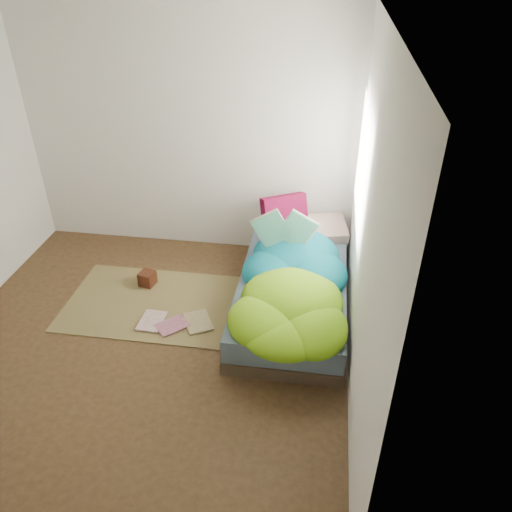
{
  "coord_description": "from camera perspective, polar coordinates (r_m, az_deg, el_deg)",
  "views": [
    {
      "loc": [
        1.43,
        -3.09,
        3.02
      ],
      "look_at": [
        0.86,
        0.75,
        0.52
      ],
      "focal_mm": 35.0,
      "sensor_mm": 36.0,
      "label": 1
    }
  ],
  "objects": [
    {
      "name": "pillow_floral",
      "position": [
        5.29,
        6.82,
        2.97
      ],
      "size": [
        0.7,
        0.52,
        0.14
      ],
      "primitive_type": "cube",
      "rotation": [
        0.0,
        0.0,
        0.22
      ],
      "color": "silver",
      "rests_on": "bed"
    },
    {
      "name": "floor_book_a",
      "position": [
        4.77,
        -13.04,
        -7.11
      ],
      "size": [
        0.23,
        0.3,
        0.02
      ],
      "primitive_type": "imported",
      "rotation": [
        0.0,
        0.0,
        -0.03
      ],
      "color": "silver",
      "rests_on": "rug"
    },
    {
      "name": "wooden_box",
      "position": [
        5.19,
        -12.31,
        -2.52
      ],
      "size": [
        0.17,
        0.17,
        0.14
      ],
      "primitive_type": "cube",
      "rotation": [
        0.0,
        0.0,
        -0.24
      ],
      "color": "#361A0C",
      "rests_on": "rug"
    },
    {
      "name": "duvet",
      "position": [
        4.39,
        4.13,
        -2.18
      ],
      "size": [
        0.96,
        1.84,
        0.34
      ],
      "primitive_type": null,
      "color": "#08597D",
      "rests_on": "bed"
    },
    {
      "name": "bed",
      "position": [
        4.76,
        4.2,
        -4.05
      ],
      "size": [
        1.0,
        2.0,
        0.34
      ],
      "color": "#3D3021",
      "rests_on": "ground"
    },
    {
      "name": "pillow_magenta",
      "position": [
        5.16,
        3.31,
        4.41
      ],
      "size": [
        0.47,
        0.34,
        0.46
      ],
      "primitive_type": "cube",
      "rotation": [
        0.0,
        0.0,
        0.49
      ],
      "color": "#4B0525",
      "rests_on": "bed"
    },
    {
      "name": "room_walls",
      "position": [
        3.68,
        -15.17,
        9.42
      ],
      "size": [
        3.54,
        3.54,
        2.62
      ],
      "color": "silver",
      "rests_on": "ground"
    },
    {
      "name": "open_book",
      "position": [
        4.56,
        3.29,
        4.08
      ],
      "size": [
        0.51,
        0.14,
        0.3
      ],
      "primitive_type": null,
      "rotation": [
        0.0,
        0.0,
        0.06
      ],
      "color": "green",
      "rests_on": "duvet"
    },
    {
      "name": "floor_book_c",
      "position": [
        4.64,
        -8.02,
        -7.78
      ],
      "size": [
        0.35,
        0.38,
        0.02
      ],
      "primitive_type": "imported",
      "rotation": [
        0.0,
        0.0,
        0.48
      ],
      "color": "tan",
      "rests_on": "rug"
    },
    {
      "name": "rug",
      "position": [
        4.98,
        -12.0,
        -5.24
      ],
      "size": [
        1.6,
        1.1,
        0.01
      ],
      "primitive_type": "cube",
      "color": "brown",
      "rests_on": "ground"
    },
    {
      "name": "floor_book_b",
      "position": [
        4.72,
        -10.13,
        -7.18
      ],
      "size": [
        0.34,
        0.34,
        0.03
      ],
      "primitive_type": "imported",
      "rotation": [
        0.0,
        0.0,
        -0.81
      ],
      "color": "#C06F8E",
      "rests_on": "rug"
    },
    {
      "name": "ground",
      "position": [
        4.55,
        -12.41,
        -9.7
      ],
      "size": [
        3.5,
        3.5,
        0.0
      ],
      "primitive_type": "cube",
      "color": "#3D2917",
      "rests_on": "ground"
    }
  ]
}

